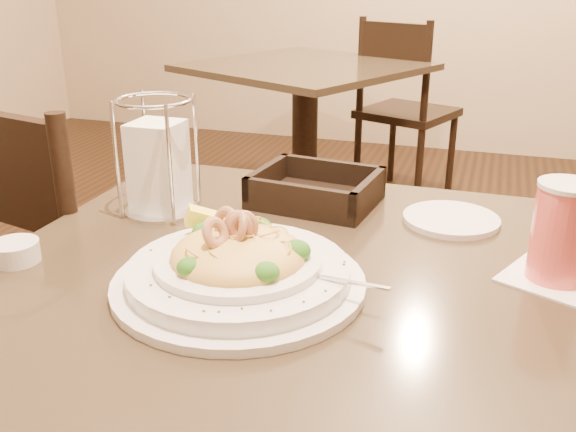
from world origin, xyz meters
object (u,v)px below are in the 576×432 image
(background_table, at_px, (305,115))
(pasta_bowl, at_px, (239,266))
(drink_glass, at_px, (562,233))
(dining_chair_far, at_px, (403,106))
(napkin_caddy, at_px, (158,164))
(butter_ramekin, at_px, (15,252))
(bread_basket, at_px, (316,192))
(main_table, at_px, (284,401))
(dining_chair_near, at_px, (73,280))
(side_plate, at_px, (451,219))

(background_table, distance_m, pasta_bowl, 2.16)
(pasta_bowl, bearing_deg, drink_glass, 20.96)
(dining_chair_far, bearing_deg, napkin_caddy, 107.73)
(background_table, bearing_deg, butter_ramekin, -85.40)
(bread_basket, bearing_deg, main_table, -83.33)
(main_table, bearing_deg, dining_chair_near, 155.50)
(dining_chair_far, height_order, bread_basket, dining_chair_far)
(side_plate, height_order, butter_ramekin, butter_ramekin)
(main_table, relative_size, dining_chair_far, 0.97)
(background_table, height_order, napkin_caddy, napkin_caddy)
(dining_chair_near, bearing_deg, side_plate, -166.90)
(drink_glass, height_order, napkin_caddy, napkin_caddy)
(background_table, height_order, drink_glass, drink_glass)
(bread_basket, height_order, butter_ramekin, bread_basket)
(butter_ramekin, bearing_deg, background_table, 94.60)
(drink_glass, relative_size, butter_ramekin, 2.36)
(drink_glass, distance_m, side_plate, 0.25)
(pasta_bowl, xyz_separation_m, drink_glass, (0.42, 0.16, 0.04))
(background_table, distance_m, side_plate, 1.92)
(bread_basket, distance_m, butter_ramekin, 0.54)
(background_table, relative_size, side_plate, 7.10)
(background_table, xyz_separation_m, dining_chair_near, (-0.03, -1.74, -0.01))
(main_table, distance_m, pasta_bowl, 0.28)
(pasta_bowl, xyz_separation_m, bread_basket, (0.01, 0.36, -0.01))
(background_table, relative_size, bread_basket, 4.98)
(bread_basket, bearing_deg, drink_glass, -25.60)
(main_table, distance_m, butter_ramekin, 0.48)
(dining_chair_near, height_order, napkin_caddy, napkin_caddy)
(main_table, height_order, background_table, same)
(dining_chair_far, xyz_separation_m, bread_basket, (0.14, -2.14, 0.27))
(pasta_bowl, height_order, napkin_caddy, napkin_caddy)
(main_table, bearing_deg, pasta_bowl, -122.81)
(background_table, relative_size, butter_ramekin, 16.41)
(main_table, distance_m, dining_chair_far, 2.44)
(napkin_caddy, height_order, butter_ramekin, napkin_caddy)
(drink_glass, distance_m, butter_ramekin, 0.81)
(butter_ramekin, bearing_deg, bread_basket, 46.91)
(dining_chair_near, distance_m, butter_ramekin, 0.50)
(drink_glass, xyz_separation_m, napkin_caddy, (-0.67, 0.07, 0.02))
(background_table, height_order, dining_chair_far, dining_chair_far)
(background_table, distance_m, dining_chair_far, 0.58)
(dining_chair_near, xyz_separation_m, bread_basket, (0.57, 0.02, 0.27))
(dining_chair_far, xyz_separation_m, butter_ramekin, (-0.22, -2.53, 0.26))
(dining_chair_near, bearing_deg, dining_chair_far, -88.03)
(drink_glass, bearing_deg, main_table, -166.04)
(pasta_bowl, bearing_deg, dining_chair_far, 93.01)
(butter_ramekin, bearing_deg, dining_chair_near, 118.43)
(napkin_caddy, bearing_deg, dining_chair_near, 159.86)
(dining_chair_far, distance_m, bread_basket, 2.16)
(background_table, distance_m, napkin_caddy, 1.90)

